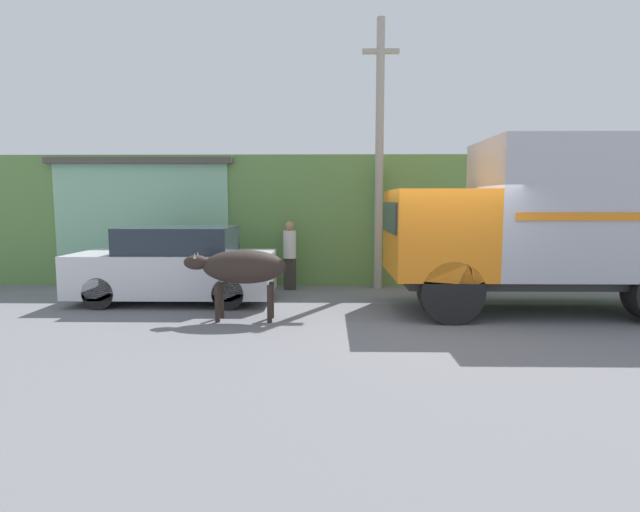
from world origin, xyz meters
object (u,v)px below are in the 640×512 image
parked_suv (176,266)px  utility_pole (379,151)px  cargo_truck (556,219)px  pedestrian_on_hill (290,252)px  brown_cow (242,268)px

parked_suv → utility_pole: (4.62, 1.83, 2.64)m
cargo_truck → pedestrian_on_hill: bearing=158.4°
pedestrian_on_hill → utility_pole: utility_pole is taller
cargo_truck → parked_suv: 7.96m
pedestrian_on_hill → utility_pole: size_ratio=0.26×
cargo_truck → pedestrian_on_hill: 6.04m
pedestrian_on_hill → utility_pole: 3.36m
parked_suv → brown_cow: bearing=-43.2°
cargo_truck → brown_cow: 6.21m
cargo_truck → utility_pole: size_ratio=0.92×
brown_cow → parked_suv: size_ratio=0.44×
cargo_truck → pedestrian_on_hill: size_ratio=3.56×
brown_cow → utility_pole: bearing=41.2°
cargo_truck → parked_suv: cargo_truck is taller
cargo_truck → brown_cow: cargo_truck is taller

